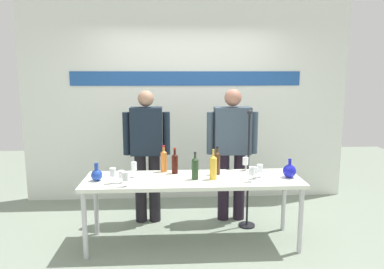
{
  "coord_description": "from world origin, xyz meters",
  "views": [
    {
      "loc": [
        -0.22,
        -3.7,
        1.84
      ],
      "look_at": [
        0.0,
        0.15,
        1.18
      ],
      "focal_mm": 33.71,
      "sensor_mm": 36.0,
      "label": 1
    }
  ],
  "objects_px": {
    "decanter_blue_right": "(289,171)",
    "wine_glass_left_2": "(126,177)",
    "wine_bottle_2": "(195,168)",
    "wine_glass_right_3": "(260,169)",
    "wine_bottle_1": "(175,163)",
    "wine_glass_left_3": "(134,166)",
    "wine_glass_right_2": "(252,171)",
    "wine_glass_left_0": "(113,172)",
    "presenter_left": "(147,149)",
    "wine_bottle_4": "(164,160)",
    "wine_bottle_0": "(217,162)",
    "decanter_blue_left": "(97,175)",
    "wine_bottle_3": "(213,167)",
    "microphone_stand": "(248,189)",
    "display_table": "(193,183)",
    "wine_glass_left_1": "(122,174)",
    "wine_glass_right_0": "(245,161)",
    "wine_glass_right_1": "(255,171)",
    "presenter_right": "(232,146)"
  },
  "relations": [
    {
      "from": "decanter_blue_right",
      "to": "wine_glass_left_2",
      "type": "relative_size",
      "value": 1.4
    },
    {
      "from": "decanter_blue_right",
      "to": "wine_bottle_2",
      "type": "relative_size",
      "value": 0.7
    },
    {
      "from": "wine_glass_right_3",
      "to": "wine_bottle_1",
      "type": "bearing_deg",
      "value": 167.27
    },
    {
      "from": "wine_glass_left_3",
      "to": "wine_glass_right_2",
      "type": "distance_m",
      "value": 1.24
    },
    {
      "from": "wine_glass_left_0",
      "to": "presenter_left",
      "type": "bearing_deg",
      "value": 69.53
    },
    {
      "from": "wine_bottle_4",
      "to": "wine_bottle_0",
      "type": "bearing_deg",
      "value": -13.53
    },
    {
      "from": "decanter_blue_left",
      "to": "wine_glass_right_3",
      "type": "height_order",
      "value": "decanter_blue_left"
    },
    {
      "from": "decanter_blue_left",
      "to": "wine_bottle_3",
      "type": "height_order",
      "value": "wine_bottle_3"
    },
    {
      "from": "wine_bottle_0",
      "to": "microphone_stand",
      "type": "bearing_deg",
      "value": 33.78
    },
    {
      "from": "display_table",
      "to": "wine_glass_right_2",
      "type": "relative_size",
      "value": 14.37
    },
    {
      "from": "wine_glass_left_3",
      "to": "decanter_blue_left",
      "type": "bearing_deg",
      "value": -164.27
    },
    {
      "from": "decanter_blue_right",
      "to": "wine_glass_left_1",
      "type": "xyz_separation_m",
      "value": [
        -1.76,
        -0.1,
        0.02
      ]
    },
    {
      "from": "decanter_blue_left",
      "to": "decanter_blue_right",
      "type": "height_order",
      "value": "decanter_blue_right"
    },
    {
      "from": "wine_bottle_0",
      "to": "wine_glass_right_0",
      "type": "distance_m",
      "value": 0.37
    },
    {
      "from": "wine_glass_left_1",
      "to": "decanter_blue_right",
      "type": "bearing_deg",
      "value": 3.12
    },
    {
      "from": "wine_glass_right_1",
      "to": "wine_bottle_0",
      "type": "bearing_deg",
      "value": 151.76
    },
    {
      "from": "wine_bottle_2",
      "to": "presenter_left",
      "type": "bearing_deg",
      "value": 128.6
    },
    {
      "from": "wine_bottle_0",
      "to": "wine_bottle_1",
      "type": "distance_m",
      "value": 0.47
    },
    {
      "from": "wine_bottle_0",
      "to": "wine_glass_left_3",
      "type": "xyz_separation_m",
      "value": [
        -0.9,
        -0.06,
        -0.02
      ]
    },
    {
      "from": "decanter_blue_left",
      "to": "wine_bottle_0",
      "type": "bearing_deg",
      "value": 7.51
    },
    {
      "from": "wine_bottle_0",
      "to": "decanter_blue_left",
      "type": "bearing_deg",
      "value": -172.49
    },
    {
      "from": "wine_bottle_0",
      "to": "wine_bottle_3",
      "type": "xyz_separation_m",
      "value": [
        -0.06,
        -0.19,
        -0.0
      ]
    },
    {
      "from": "presenter_left",
      "to": "wine_glass_right_2",
      "type": "bearing_deg",
      "value": -35.8
    },
    {
      "from": "wine_bottle_1",
      "to": "wine_bottle_2",
      "type": "distance_m",
      "value": 0.32
    },
    {
      "from": "wine_glass_right_1",
      "to": "wine_glass_right_3",
      "type": "bearing_deg",
      "value": 42.47
    },
    {
      "from": "wine_glass_left_1",
      "to": "wine_glass_right_0",
      "type": "distance_m",
      "value": 1.41
    },
    {
      "from": "wine_bottle_2",
      "to": "microphone_stand",
      "type": "bearing_deg",
      "value": 34.18
    },
    {
      "from": "decanter_blue_right",
      "to": "presenter_right",
      "type": "distance_m",
      "value": 0.86
    },
    {
      "from": "wine_bottle_0",
      "to": "wine_glass_right_1",
      "type": "relative_size",
      "value": 2.43
    },
    {
      "from": "wine_glass_right_0",
      "to": "presenter_left",
      "type": "bearing_deg",
      "value": 162.27
    },
    {
      "from": "wine_bottle_1",
      "to": "microphone_stand",
      "type": "height_order",
      "value": "microphone_stand"
    },
    {
      "from": "wine_glass_left_0",
      "to": "wine_glass_left_1",
      "type": "height_order",
      "value": "wine_glass_left_0"
    },
    {
      "from": "wine_bottle_4",
      "to": "wine_glass_right_3",
      "type": "bearing_deg",
      "value": -15.37
    },
    {
      "from": "wine_bottle_0",
      "to": "wine_bottle_4",
      "type": "distance_m",
      "value": 0.6
    },
    {
      "from": "wine_bottle_4",
      "to": "wine_glass_left_0",
      "type": "xyz_separation_m",
      "value": [
        -0.51,
        -0.42,
        -0.02
      ]
    },
    {
      "from": "wine_glass_left_2",
      "to": "wine_glass_right_3",
      "type": "bearing_deg",
      "value": 9.9
    },
    {
      "from": "wine_glass_left_1",
      "to": "wine_bottle_1",
      "type": "bearing_deg",
      "value": 31.12
    },
    {
      "from": "decanter_blue_right",
      "to": "wine_bottle_3",
      "type": "distance_m",
      "value": 0.82
    },
    {
      "from": "presenter_right",
      "to": "wine_glass_left_3",
      "type": "bearing_deg",
      "value": -153.72
    },
    {
      "from": "wine_bottle_2",
      "to": "display_table",
      "type": "bearing_deg",
      "value": 113.6
    },
    {
      "from": "wine_glass_right_2",
      "to": "wine_bottle_0",
      "type": "bearing_deg",
      "value": 136.64
    },
    {
      "from": "wine_bottle_3",
      "to": "wine_bottle_4",
      "type": "relative_size",
      "value": 1.06
    },
    {
      "from": "wine_bottle_0",
      "to": "wine_glass_left_3",
      "type": "distance_m",
      "value": 0.9
    },
    {
      "from": "wine_glass_left_3",
      "to": "wine_glass_right_1",
      "type": "distance_m",
      "value": 1.29
    },
    {
      "from": "presenter_right",
      "to": "wine_glass_right_3",
      "type": "bearing_deg",
      "value": -73.43
    },
    {
      "from": "decanter_blue_right",
      "to": "wine_glass_right_0",
      "type": "bearing_deg",
      "value": 143.22
    },
    {
      "from": "decanter_blue_right",
      "to": "wine_glass_left_3",
      "type": "xyz_separation_m",
      "value": [
        -1.66,
        0.11,
        0.05
      ]
    },
    {
      "from": "wine_glass_left_1",
      "to": "wine_glass_left_0",
      "type": "bearing_deg",
      "value": -172.31
    },
    {
      "from": "presenter_left",
      "to": "wine_bottle_4",
      "type": "xyz_separation_m",
      "value": [
        0.21,
        -0.37,
        -0.06
      ]
    },
    {
      "from": "presenter_right",
      "to": "display_table",
      "type": "bearing_deg",
      "value": -129.52
    }
  ]
}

